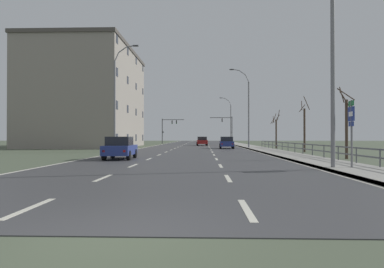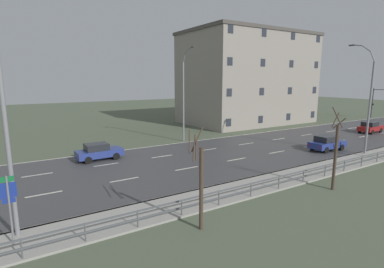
# 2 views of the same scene
# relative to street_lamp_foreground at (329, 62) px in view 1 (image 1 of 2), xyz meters

# --- Properties ---
(ground_plane) EXTENTS (160.00, 160.00, 0.12)m
(ground_plane) POSITION_rel_street_lamp_foreground_xyz_m (-7.45, 36.83, -5.21)
(ground_plane) COLOR #4C5642
(road_asphalt_strip) EXTENTS (14.00, 120.00, 0.03)m
(road_asphalt_strip) POSITION_rel_street_lamp_foreground_xyz_m (-7.45, 48.83, -5.14)
(road_asphalt_strip) COLOR #3D3D3F
(road_asphalt_strip) RESTS_ON ground
(sidewalk_right) EXTENTS (3.00, 120.00, 0.12)m
(sidewalk_right) POSITION_rel_street_lamp_foreground_xyz_m (0.98, 48.83, -5.09)
(sidewalk_right) COLOR gray
(sidewalk_right) RESTS_ON ground
(guardrail) EXTENTS (0.07, 37.71, 1.00)m
(guardrail) POSITION_rel_street_lamp_foreground_xyz_m (2.40, 13.89, -4.44)
(guardrail) COLOR #515459
(guardrail) RESTS_ON ground
(street_lamp_foreground) EXTENTS (2.46, 0.24, 10.51)m
(street_lamp_foreground) POSITION_rel_street_lamp_foreground_xyz_m (0.00, 0.00, 0.00)
(street_lamp_foreground) COLOR slate
(street_lamp_foreground) RESTS_ON ground
(street_lamp_midground) EXTENTS (2.70, 0.24, 10.81)m
(street_lamp_midground) POSITION_rel_street_lamp_foreground_xyz_m (-0.02, 29.87, 0.12)
(street_lamp_midground) COLOR slate
(street_lamp_midground) RESTS_ON ground
(street_lamp_distant) EXTENTS (2.62, 0.24, 10.36)m
(street_lamp_distant) POSITION_rel_street_lamp_foreground_xyz_m (-0.02, 59.75, -0.09)
(street_lamp_distant) COLOR slate
(street_lamp_distant) RESTS_ON ground
(street_lamp_left_bank) EXTENTS (2.52, 0.24, 10.94)m
(street_lamp_left_bank) POSITION_rel_street_lamp_foreground_xyz_m (-14.89, 17.92, 0.21)
(street_lamp_left_bank) COLOR slate
(street_lamp_left_bank) RESTS_ON ground
(highway_sign) EXTENTS (0.09, 0.68, 3.29)m
(highway_sign) POSITION_rel_street_lamp_foreground_xyz_m (0.94, -0.18, -3.04)
(highway_sign) COLOR slate
(highway_sign) RESTS_ON ground
(traffic_signal_right) EXTENTS (5.03, 0.36, 6.12)m
(traffic_signal_right) POSITION_rel_street_lamp_foreground_xyz_m (-0.44, 60.27, -1.13)
(traffic_signal_right) COLOR #38383A
(traffic_signal_right) RESTS_ON ground
(traffic_signal_left) EXTENTS (5.07, 0.36, 5.70)m
(traffic_signal_left) POSITION_rel_street_lamp_foreground_xyz_m (-14.07, 60.72, -1.21)
(traffic_signal_left) COLOR #38383A
(traffic_signal_left) RESTS_ON ground
(car_near_right) EXTENTS (1.97, 4.17, 1.57)m
(car_near_right) POSITION_rel_street_lamp_foreground_xyz_m (-11.78, 6.94, -4.34)
(car_near_right) COLOR navy
(car_near_right) RESTS_ON ground
(car_distant) EXTENTS (2.01, 4.19, 1.57)m
(car_distant) POSITION_rel_street_lamp_foreground_xyz_m (-6.23, 43.02, -4.34)
(car_distant) COLOR maroon
(car_distant) RESTS_ON ground
(car_near_left) EXTENTS (1.93, 4.15, 1.57)m
(car_near_left) POSITION_rel_street_lamp_foreground_xyz_m (-2.96, 28.29, -4.34)
(car_near_left) COLOR navy
(car_near_left) RESTS_ON ground
(brick_building) EXTENTS (13.81, 21.35, 15.07)m
(brick_building) POSITION_rel_street_lamp_foreground_xyz_m (-23.76, 35.65, 2.40)
(brick_building) COLOR gray
(brick_building) RESTS_ON ground
(bare_tree_near) EXTENTS (1.02, 1.16, 5.12)m
(bare_tree_near) POSITION_rel_street_lamp_foreground_xyz_m (4.01, 7.76, -2.76)
(bare_tree_near) COLOR #423328
(bare_tree_near) RESTS_ON ground
(bare_tree_mid) EXTENTS (0.97, 1.00, 5.64)m
(bare_tree_mid) POSITION_rel_street_lamp_foreground_xyz_m (4.23, 18.37, -2.70)
(bare_tree_mid) COLOR #423328
(bare_tree_mid) RESTS_ON ground
(bare_tree_far) EXTENTS (1.27, 1.17, 5.21)m
(bare_tree_far) POSITION_rel_street_lamp_foreground_xyz_m (3.82, 29.88, -2.82)
(bare_tree_far) COLOR #423328
(bare_tree_far) RESTS_ON ground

